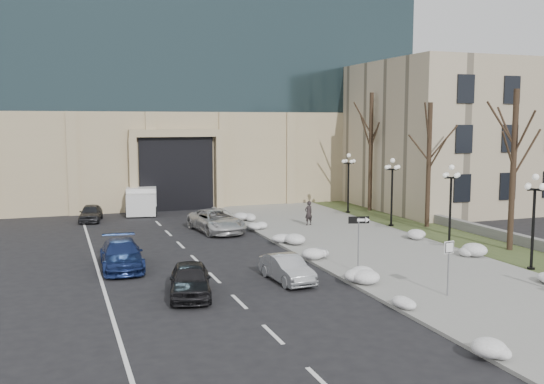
{
  "coord_description": "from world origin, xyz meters",
  "views": [
    {
      "loc": [
        -13.3,
        -16.79,
        7.25
      ],
      "look_at": [
        -2.45,
        13.31,
        3.5
      ],
      "focal_mm": 40.0,
      "sensor_mm": 36.0,
      "label": 1
    }
  ],
  "objects_px": {
    "lamppost_a": "(534,209)",
    "keep_sign": "(449,256)",
    "car_c": "(122,255)",
    "box_truck": "(142,199)",
    "one_way_sign": "(362,227)",
    "pedestrian": "(309,213)",
    "car_a": "(190,280)",
    "lamppost_b": "(451,194)",
    "car_b": "(287,269)",
    "lamppost_c": "(392,183)",
    "lamppost_d": "(348,175)",
    "car_e": "(91,213)",
    "car_d": "(217,221)"
  },
  "relations": [
    {
      "from": "one_way_sign",
      "to": "lamppost_a",
      "type": "height_order",
      "value": "lamppost_a"
    },
    {
      "from": "car_a",
      "to": "car_b",
      "type": "xyz_separation_m",
      "value": [
        4.61,
        0.78,
        -0.09
      ]
    },
    {
      "from": "lamppost_a",
      "to": "keep_sign",
      "type": "bearing_deg",
      "value": -159.65
    },
    {
      "from": "keep_sign",
      "to": "lamppost_d",
      "type": "bearing_deg",
      "value": 64.11
    },
    {
      "from": "keep_sign",
      "to": "lamppost_a",
      "type": "bearing_deg",
      "value": 11.18
    },
    {
      "from": "car_b",
      "to": "pedestrian",
      "type": "xyz_separation_m",
      "value": [
        6.61,
        12.89,
        0.35
      ]
    },
    {
      "from": "keep_sign",
      "to": "car_e",
      "type": "bearing_deg",
      "value": 107.63
    },
    {
      "from": "car_b",
      "to": "lamppost_b",
      "type": "height_order",
      "value": "lamppost_b"
    },
    {
      "from": "car_c",
      "to": "box_truck",
      "type": "height_order",
      "value": "box_truck"
    },
    {
      "from": "one_way_sign",
      "to": "lamppost_c",
      "type": "height_order",
      "value": "lamppost_c"
    },
    {
      "from": "car_c",
      "to": "car_d",
      "type": "relative_size",
      "value": 0.91
    },
    {
      "from": "car_b",
      "to": "lamppost_c",
      "type": "distance_m",
      "value": 16.22
    },
    {
      "from": "box_truck",
      "to": "lamppost_d",
      "type": "relative_size",
      "value": 1.43
    },
    {
      "from": "one_way_sign",
      "to": "lamppost_a",
      "type": "xyz_separation_m",
      "value": [
        8.05,
        -2.23,
        0.77
      ]
    },
    {
      "from": "car_a",
      "to": "one_way_sign",
      "type": "xyz_separation_m",
      "value": [
        8.43,
        0.79,
        1.61
      ]
    },
    {
      "from": "car_b",
      "to": "keep_sign",
      "type": "bearing_deg",
      "value": -45.87
    },
    {
      "from": "lamppost_a",
      "to": "lamppost_d",
      "type": "height_order",
      "value": "same"
    },
    {
      "from": "pedestrian",
      "to": "lamppost_c",
      "type": "xyz_separation_m",
      "value": [
        5.26,
        -2.12,
        2.11
      ]
    },
    {
      "from": "car_d",
      "to": "lamppost_b",
      "type": "relative_size",
      "value": 1.13
    },
    {
      "from": "lamppost_b",
      "to": "lamppost_c",
      "type": "relative_size",
      "value": 1.0
    },
    {
      "from": "one_way_sign",
      "to": "car_b",
      "type": "bearing_deg",
      "value": -166.6
    },
    {
      "from": "car_e",
      "to": "box_truck",
      "type": "distance_m",
      "value": 5.41
    },
    {
      "from": "car_e",
      "to": "lamppost_d",
      "type": "bearing_deg",
      "value": 0.71
    },
    {
      "from": "car_b",
      "to": "one_way_sign",
      "type": "height_order",
      "value": "one_way_sign"
    },
    {
      "from": "pedestrian",
      "to": "car_a",
      "type": "bearing_deg",
      "value": 35.93
    },
    {
      "from": "one_way_sign",
      "to": "car_d",
      "type": "bearing_deg",
      "value": 118.95
    },
    {
      "from": "car_d",
      "to": "car_b",
      "type": "bearing_deg",
      "value": -98.0
    },
    {
      "from": "lamppost_c",
      "to": "lamppost_d",
      "type": "xyz_separation_m",
      "value": [
        0.0,
        6.5,
        0.0
      ]
    },
    {
      "from": "box_truck",
      "to": "keep_sign",
      "type": "height_order",
      "value": "keep_sign"
    },
    {
      "from": "keep_sign",
      "to": "lamppost_b",
      "type": "height_order",
      "value": "lamppost_b"
    },
    {
      "from": "car_a",
      "to": "box_truck",
      "type": "distance_m",
      "value": 24.65
    },
    {
      "from": "pedestrian",
      "to": "keep_sign",
      "type": "distance_m",
      "value": 17.63
    },
    {
      "from": "pedestrian",
      "to": "lamppost_b",
      "type": "height_order",
      "value": "lamppost_b"
    },
    {
      "from": "car_a",
      "to": "car_d",
      "type": "bearing_deg",
      "value": 82.62
    },
    {
      "from": "lamppost_a",
      "to": "lamppost_d",
      "type": "distance_m",
      "value": 19.5
    },
    {
      "from": "car_c",
      "to": "pedestrian",
      "type": "bearing_deg",
      "value": 32.58
    },
    {
      "from": "car_e",
      "to": "box_truck",
      "type": "xyz_separation_m",
      "value": [
        4.15,
        3.44,
        0.39
      ]
    },
    {
      "from": "one_way_sign",
      "to": "pedestrian",
      "type": "bearing_deg",
      "value": 91.05
    },
    {
      "from": "car_a",
      "to": "car_e",
      "type": "height_order",
      "value": "car_a"
    },
    {
      "from": "car_a",
      "to": "pedestrian",
      "type": "relative_size",
      "value": 2.45
    },
    {
      "from": "car_c",
      "to": "lamppost_d",
      "type": "bearing_deg",
      "value": 35.47
    },
    {
      "from": "car_a",
      "to": "keep_sign",
      "type": "distance_m",
      "value": 10.68
    },
    {
      "from": "box_truck",
      "to": "car_a",
      "type": "bearing_deg",
      "value": -84.04
    },
    {
      "from": "car_d",
      "to": "box_truck",
      "type": "height_order",
      "value": "box_truck"
    },
    {
      "from": "car_a",
      "to": "car_c",
      "type": "relative_size",
      "value": 0.85
    },
    {
      "from": "box_truck",
      "to": "car_b",
      "type": "bearing_deg",
      "value": -73.1
    },
    {
      "from": "car_a",
      "to": "keep_sign",
      "type": "bearing_deg",
      "value": -9.97
    },
    {
      "from": "car_e",
      "to": "car_d",
      "type": "bearing_deg",
      "value": -34.09
    },
    {
      "from": "keep_sign",
      "to": "car_a",
      "type": "bearing_deg",
      "value": 149.37
    },
    {
      "from": "car_c",
      "to": "lamppost_c",
      "type": "height_order",
      "value": "lamppost_c"
    }
  ]
}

